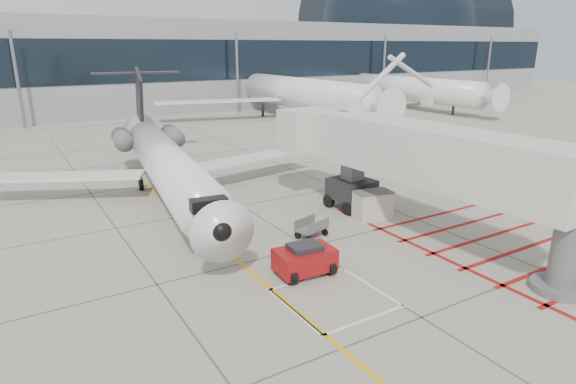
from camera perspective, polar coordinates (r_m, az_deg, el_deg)
ground_plane at (r=22.51m, az=8.08°, el=-9.94°), size 260.00×260.00×0.00m
regional_jet at (r=30.89m, az=-13.62°, el=5.17°), size 28.58×34.07×8.13m
jet_bridge at (r=26.25m, az=17.18°, el=2.87°), size 10.77×20.87×8.15m
pushback_tug at (r=22.26m, az=1.99°, el=-7.86°), size 2.76×1.82×1.56m
baggage_cart at (r=26.47m, az=2.81°, el=-4.27°), size 1.96×1.52×1.09m
ground_power_unit at (r=29.58m, az=10.01°, el=-1.53°), size 2.38×1.63×1.74m
cone_nose at (r=24.06m, az=-8.04°, el=-7.42°), size 0.37×0.37×0.51m
cone_side at (r=28.49m, az=-4.96°, el=-3.37°), size 0.37×0.37×0.51m
terminal_building at (r=88.45m, az=-16.74°, el=14.25°), size 180.00×28.00×14.00m
terminal_glass_band at (r=74.95m, az=-13.89°, el=14.86°), size 180.00×0.10×6.00m
terminal_dome at (r=119.10m, az=13.61°, el=18.38°), size 40.00×28.00×28.00m
bg_aircraft_c at (r=71.96m, az=0.10°, el=14.05°), size 38.79×43.10×12.93m
bg_aircraft_d at (r=85.63m, az=13.24°, el=13.64°), size 34.86×38.74×11.62m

